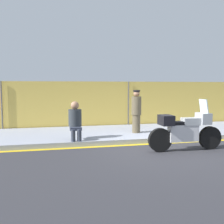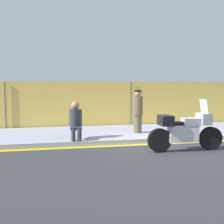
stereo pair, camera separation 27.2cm
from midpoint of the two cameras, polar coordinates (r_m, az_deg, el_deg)
The scene contains 7 objects.
ground_plane at distance 8.41m, azimuth 10.89°, elevation -7.91°, with size 120.00×120.00×0.00m, color #2D2D33.
sidewalk at distance 10.71m, azimuth 5.39°, elevation -4.44°, with size 40.92×3.35×0.17m.
curb_paint_stripe at distance 9.10m, azimuth 8.91°, elevation -6.82°, with size 40.92×0.18×0.01m.
storefront_fence at distance 12.27m, azimuth 2.83°, elevation 1.56°, with size 38.88×0.17×2.17m.
motorcycle at distance 8.22m, azimuth 14.69°, elevation -3.81°, with size 2.37×0.52×1.56m.
officer_standing at distance 10.05m, azimuth 4.55°, elevation 0.19°, with size 0.37×0.37×1.63m.
person_seated_on_curb at distance 8.86m, azimuth -8.90°, elevation -1.48°, with size 0.44×0.69×1.28m.
Camera 1 is at (-3.47, -7.44, 1.96)m, focal length 42.00 mm.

